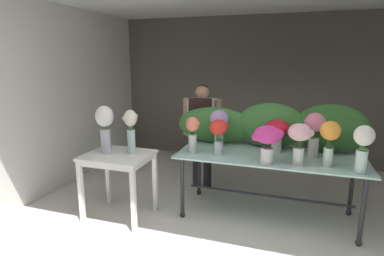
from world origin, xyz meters
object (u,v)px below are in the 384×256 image
vase_ivory_ranunculus (363,145)px  vase_rosy_tulips (314,130)px  vase_white_roses_tall (105,125)px  vase_scarlet_roses (219,131)px  display_table_glass (269,164)px  vase_cream_lisianthus_tall (131,129)px  vase_magenta_hydrangea (268,139)px  vase_crimson_freesia (277,131)px  vase_lilac_anemones (219,123)px  florist (202,126)px  vase_coral_dahlias (193,133)px  vase_sunset_lilies (330,138)px  side_table_white (118,162)px  vase_blush_snapdragons (300,138)px

vase_ivory_ranunculus → vase_rosy_tulips: vase_rosy_tulips is taller
vase_white_roses_tall → vase_scarlet_roses: bearing=17.3°
display_table_glass → vase_scarlet_roses: size_ratio=5.07×
vase_white_roses_tall → vase_cream_lisianthus_tall: (0.31, 0.06, -0.03)m
vase_magenta_hydrangea → vase_ivory_ranunculus: bearing=-0.0°
vase_rosy_tulips → vase_crimson_freesia: bearing=167.3°
vase_ivory_ranunculus → vase_magenta_hydrangea: bearing=180.0°
vase_magenta_hydrangea → vase_scarlet_roses: bearing=164.4°
vase_lilac_anemones → vase_rosy_tulips: bearing=-4.3°
florist → vase_scarlet_roses: (0.44, -0.81, 0.13)m
vase_rosy_tulips → vase_white_roses_tall: (-2.33, -0.62, 0.02)m
vase_ivory_ranunculus → vase_coral_dahlias: size_ratio=1.10×
vase_sunset_lilies → vase_coral_dahlias: vase_sunset_lilies is taller
display_table_glass → vase_crimson_freesia: 0.40m
vase_magenta_hydrangea → vase_white_roses_tall: 1.86m
vase_sunset_lilies → side_table_white: bearing=-171.8°
vase_coral_dahlias → vase_cream_lisianthus_tall: bearing=-155.8°
florist → vase_rosy_tulips: (1.49, -0.58, 0.17)m
vase_crimson_freesia → vase_cream_lisianthus_tall: vase_cream_lisianthus_tall is taller
side_table_white → vase_white_roses_tall: 0.47m
vase_coral_dahlias → vase_cream_lisianthus_tall: vase_cream_lisianthus_tall is taller
side_table_white → vase_rosy_tulips: (2.17, 0.62, 0.42)m
side_table_white → vase_magenta_hydrangea: bearing=8.0°
vase_crimson_freesia → display_table_glass: bearing=-112.8°
vase_lilac_anemones → vase_blush_snapdragons: bearing=-23.2°
display_table_glass → vase_crimson_freesia: bearing=67.2°
vase_crimson_freesia → vase_blush_snapdragons: size_ratio=0.87×
side_table_white → vase_magenta_hydrangea: 1.75m
vase_lilac_anemones → florist: bearing=126.5°
vase_ivory_ranunculus → vase_white_roses_tall: size_ratio=0.86×
display_table_glass → vase_rosy_tulips: vase_rosy_tulips is taller
display_table_glass → vase_coral_dahlias: bearing=-166.7°
vase_magenta_hydrangea → vase_white_roses_tall: bearing=-172.7°
vase_crimson_freesia → vase_coral_dahlias: bearing=-159.4°
vase_scarlet_roses → vase_magenta_hydrangea: (0.57, -0.16, -0.01)m
vase_coral_dahlias → vase_blush_snapdragons: bearing=-3.2°
vase_white_roses_tall → vase_coral_dahlias: bearing=20.5°
vase_lilac_anemones → vase_scarlet_roses: bearing=-77.0°
vase_blush_snapdragons → vase_white_roses_tall: vase_white_roses_tall is taller
display_table_glass → florist: (-1.02, 0.63, 0.27)m
vase_lilac_anemones → vase_blush_snapdragons: vase_lilac_anemones is taller
vase_cream_lisianthus_tall → vase_sunset_lilies: bearing=7.1°
vase_rosy_tulips → vase_magenta_hydrangea: vase_rosy_tulips is taller
vase_magenta_hydrangea → vase_cream_lisianthus_tall: size_ratio=0.80×
vase_sunset_lilies → vase_scarlet_roses: 1.19m
florist → vase_coral_dahlias: 0.86m
vase_rosy_tulips → vase_lilac_anemones: (-1.13, 0.08, -0.02)m
vase_lilac_anemones → vase_blush_snapdragons: (0.97, -0.42, -0.01)m
vase_coral_dahlias → vase_white_roses_tall: (-0.96, -0.36, 0.10)m
vase_rosy_tulips → vase_magenta_hydrangea: (-0.48, -0.39, -0.05)m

